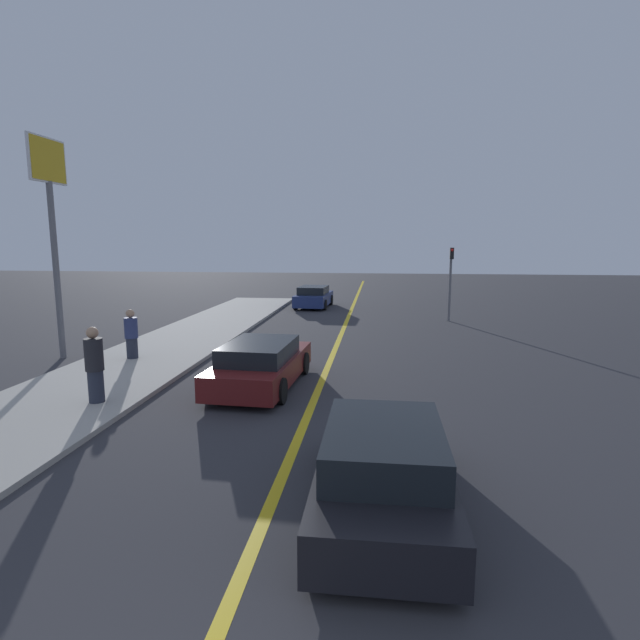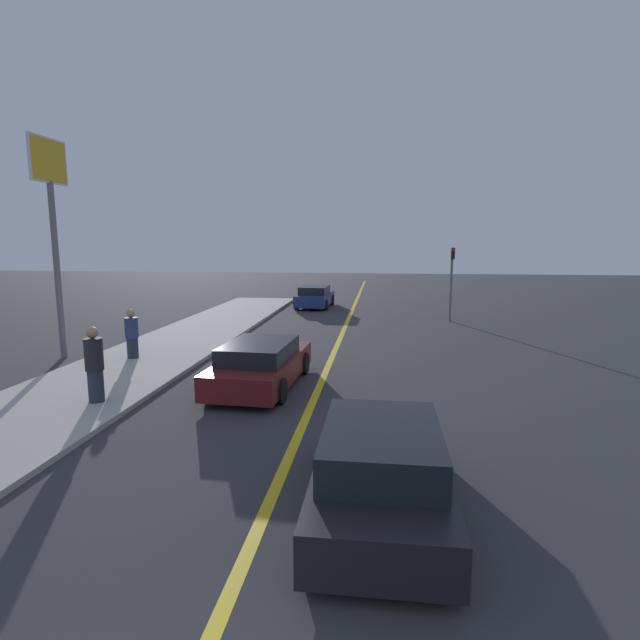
% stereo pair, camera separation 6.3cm
% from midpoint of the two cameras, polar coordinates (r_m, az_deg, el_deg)
% --- Properties ---
extents(road_center_line, '(0.20, 60.00, 0.01)m').
position_cam_midpoint_polar(road_center_line, '(19.95, 2.07, -2.31)').
color(road_center_line, gold).
rests_on(road_center_line, ground_plane).
extents(sidewalk_left, '(3.89, 31.22, 0.12)m').
position_cam_midpoint_polar(sidewalk_left, '(19.14, -17.00, -3.02)').
color(sidewalk_left, '#ADA89E').
rests_on(sidewalk_left, ground_plane).
extents(car_near_right_lane, '(2.00, 4.30, 1.35)m').
position_cam_midpoint_polar(car_near_right_lane, '(7.63, 7.01, -16.49)').
color(car_near_right_lane, black).
rests_on(car_near_right_lane, ground_plane).
extents(car_ahead_center, '(2.18, 4.61, 1.26)m').
position_cam_midpoint_polar(car_ahead_center, '(13.67, -6.89, -5.03)').
color(car_ahead_center, maroon).
rests_on(car_ahead_center, ground_plane).
extents(car_far_distant, '(2.07, 4.01, 1.27)m').
position_cam_midpoint_polar(car_far_distant, '(29.77, -0.79, 2.65)').
color(car_far_distant, navy).
rests_on(car_far_distant, ground_plane).
extents(pedestrian_near_curb, '(0.42, 0.42, 1.82)m').
position_cam_midpoint_polar(pedestrian_near_curb, '(12.99, -24.49, -4.71)').
color(pedestrian_near_curb, '#282D3D').
rests_on(pedestrian_near_curb, sidewalk_left).
extents(pedestrian_mid_group, '(0.42, 0.42, 1.61)m').
position_cam_midpoint_polar(pedestrian_mid_group, '(17.39, -20.85, -1.53)').
color(pedestrian_mid_group, '#282D3D').
rests_on(pedestrian_mid_group, sidewalk_left).
extents(traffic_light, '(0.18, 0.40, 3.60)m').
position_cam_midpoint_polar(traffic_light, '(25.19, 14.62, 4.91)').
color(traffic_light, slate).
rests_on(traffic_light, ground_plane).
extents(roadside_sign, '(0.20, 1.79, 7.19)m').
position_cam_midpoint_polar(roadside_sign, '(18.74, -28.54, 12.18)').
color(roadside_sign, slate).
rests_on(roadside_sign, ground_plane).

